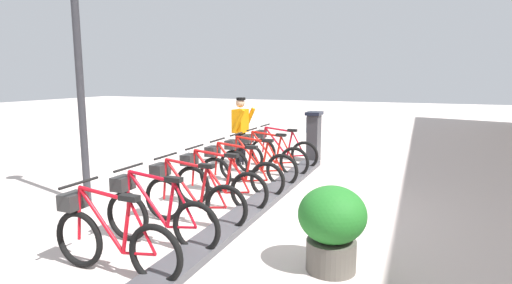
{
  "coord_description": "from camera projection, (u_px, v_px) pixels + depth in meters",
  "views": [
    {
      "loc": [
        -2.43,
        6.02,
        2.16
      ],
      "look_at": [
        0.5,
        -1.26,
        0.9
      ],
      "focal_mm": 28.76,
      "sensor_mm": 36.0,
      "label": 1
    }
  ],
  "objects": [
    {
      "name": "bike_docked_3",
      "position": [
        237.0,
        172.0,
        7.5
      ],
      "size": [
        1.72,
        0.54,
        1.02
      ],
      "color": "black",
      "rests_on": "ground"
    },
    {
      "name": "bike_docked_6",
      "position": [
        155.0,
        214.0,
        5.22
      ],
      "size": [
        1.72,
        0.54,
        1.02
      ],
      "color": "black",
      "rests_on": "ground"
    },
    {
      "name": "bike_docked_7",
      "position": [
        110.0,
        237.0,
        4.45
      ],
      "size": [
        1.72,
        0.54,
        1.02
      ],
      "color": "black",
      "rests_on": "ground"
    },
    {
      "name": "bike_docked_4",
      "position": [
        216.0,
        183.0,
        6.74
      ],
      "size": [
        1.72,
        0.54,
        1.02
      ],
      "color": "black",
      "rests_on": "ground"
    },
    {
      "name": "payment_kiosk",
      "position": [
        314.0,
        136.0,
        10.41
      ],
      "size": [
        0.36,
        0.52,
        1.28
      ],
      "color": "#38383D",
      "rests_on": "ground"
    },
    {
      "name": "bike_docked_5",
      "position": [
        189.0,
        196.0,
        5.98
      ],
      "size": [
        1.72,
        0.54,
        1.02
      ],
      "color": "black",
      "rests_on": "ground"
    },
    {
      "name": "worker_near_rack",
      "position": [
        241.0,
        129.0,
        9.9
      ],
      "size": [
        0.5,
        0.65,
        1.66
      ],
      "color": "white",
      "rests_on": "ground"
    },
    {
      "name": "bike_docked_2",
      "position": [
        254.0,
        163.0,
        8.26
      ],
      "size": [
        1.72,
        0.54,
        1.02
      ],
      "color": "black",
      "rests_on": "ground"
    },
    {
      "name": "bike_docked_1",
      "position": [
        268.0,
        156.0,
        9.02
      ],
      "size": [
        1.72,
        0.54,
        1.02
      ],
      "color": "black",
      "rests_on": "ground"
    },
    {
      "name": "lamp_post",
      "position": [
        77.0,
        36.0,
        6.57
      ],
      "size": [
        0.32,
        0.32,
        4.32
      ],
      "color": "#2D2D33",
      "rests_on": "ground"
    },
    {
      "name": "ground_plane",
      "position": [
        256.0,
        209.0,
        6.76
      ],
      "size": [
        60.0,
        60.0,
        0.0
      ],
      "primitive_type": "plane",
      "color": "beige"
    },
    {
      "name": "planter_bush",
      "position": [
        332.0,
        224.0,
        4.54
      ],
      "size": [
        0.76,
        0.76,
        0.97
      ],
      "color": "#59544C",
      "rests_on": "ground"
    },
    {
      "name": "bike_docked_0",
      "position": [
        280.0,
        150.0,
        9.78
      ],
      "size": [
        1.72,
        0.54,
        1.02
      ],
      "color": "black",
      "rests_on": "ground"
    },
    {
      "name": "dock_rail_base",
      "position": [
        256.0,
        206.0,
        6.75
      ],
      "size": [
        0.44,
        7.45,
        0.1
      ],
      "primitive_type": "cube",
      "color": "#47474C",
      "rests_on": "ground"
    }
  ]
}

